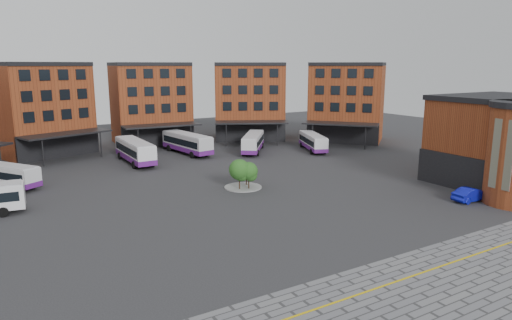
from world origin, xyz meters
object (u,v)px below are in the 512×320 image
bus_d (187,143)px  bus_e (253,142)px  bus_c (135,151)px  blue_car (471,194)px  tree_island (244,172)px  bus_f (313,142)px  bus_b (4,175)px

bus_d → bus_e: (9.97, -4.21, -0.16)m
bus_c → bus_e: 19.32m
bus_c → blue_car: bus_c is taller
bus_d → tree_island: bearing=-104.1°
bus_c → bus_f: (28.47, -5.67, -0.28)m
bus_d → bus_e: bus_d is taller
bus_b → bus_f: bearing=-34.2°
tree_island → blue_car: tree_island is taller
bus_b → bus_c: 18.08m
bus_c → blue_car: 44.94m
bus_e → tree_island: bearing=-85.4°
bus_e → blue_car: bearing=-43.3°
bus_e → blue_car: 36.34m
bus_d → bus_e: 10.83m
bus_d → blue_car: bus_d is taller
tree_island → bus_f: (21.77, 15.08, -0.47)m
bus_b → bus_c: (17.19, 5.60, 0.30)m
tree_island → bus_d: (2.60, 23.45, -0.20)m
bus_c → bus_e: bearing=-4.5°
bus_d → bus_e: bearing=-30.7°
bus_c → bus_d: size_ratio=0.99×
bus_b → blue_car: 52.77m
bus_c → bus_e: size_ratio=1.19×
bus_c → bus_e: bus_c is taller
bus_c → bus_f: bearing=-11.3°
bus_e → bus_f: bus_e is taller
bus_e → bus_f: 10.10m
tree_island → bus_e: tree_island is taller
tree_island → bus_f: tree_island is taller
bus_f → bus_b: bearing=-158.1°
bus_d → bus_f: (19.18, -8.37, -0.27)m
bus_f → bus_e: bearing=177.7°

